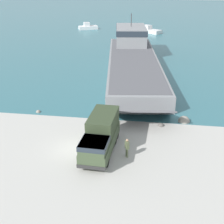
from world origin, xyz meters
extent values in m
plane|color=#B7B5AD|center=(0.00, 0.00, 0.00)|extent=(240.00, 240.00, 0.00)
cube|color=#336B75|center=(0.00, 96.75, 0.00)|extent=(240.00, 180.00, 0.01)
cube|color=gray|center=(2.99, 25.59, 1.04)|extent=(12.42, 34.96, 2.09)
cube|color=#56565B|center=(2.99, 25.59, 2.13)|extent=(11.61, 33.51, 0.08)
cube|color=gray|center=(1.41, 37.29, 3.77)|extent=(6.77, 10.23, 3.36)
cube|color=#28333D|center=(1.41, 37.29, 4.79)|extent=(6.94, 10.35, 1.01)
cylinder|color=#3F3F42|center=(1.41, 37.29, 6.65)|extent=(0.16, 0.16, 2.40)
cube|color=#56565B|center=(5.55, 6.65, 1.14)|extent=(7.21, 4.94, 2.03)
cube|color=#3D4C33|center=(2.31, 0.01, 0.95)|extent=(2.56, 7.09, 1.05)
cube|color=#3D4C33|center=(2.23, -2.30, 1.90)|extent=(2.27, 2.46, 0.83)
cube|color=#28333D|center=(2.23, -2.30, 2.11)|extent=(2.34, 2.48, 0.42)
cube|color=#344129|center=(2.35, 1.20, 2.32)|extent=(2.38, 4.50, 1.67)
cube|color=#2D2D2D|center=(2.20, -3.41, 0.58)|extent=(2.38, 0.32, 0.32)
cylinder|color=black|center=(3.18, -2.19, 0.66)|extent=(0.44, 1.33, 1.31)
cylinder|color=black|center=(1.30, -2.13, 0.66)|extent=(0.44, 1.33, 1.31)
cylinder|color=black|center=(3.31, 1.60, 0.66)|extent=(0.44, 1.33, 1.31)
cylinder|color=black|center=(1.43, 1.67, 0.66)|extent=(0.44, 1.33, 1.31)
cylinder|color=black|center=(3.34, 2.70, 0.66)|extent=(0.44, 1.33, 1.31)
cylinder|color=black|center=(1.47, 2.76, 0.66)|extent=(0.44, 1.33, 1.31)
cylinder|color=#566042|center=(4.79, -0.63, 0.43)|extent=(0.14, 0.14, 0.85)
cylinder|color=#566042|center=(4.70, -0.48, 0.43)|extent=(0.14, 0.14, 0.85)
cube|color=#566042|center=(4.75, -0.55, 1.19)|extent=(0.44, 0.50, 0.68)
sphere|color=tan|center=(4.75, -0.55, 1.65)|extent=(0.23, 0.23, 0.23)
cube|color=white|center=(3.78, 63.53, 0.46)|extent=(7.67, 6.62, 0.91)
cube|color=silver|center=(3.32, 63.87, 1.42)|extent=(2.93, 2.85, 1.01)
cube|color=white|center=(-13.73, 66.56, 0.46)|extent=(5.95, 4.59, 0.92)
cube|color=silver|center=(-14.10, 66.39, 1.42)|extent=(2.22, 2.34, 1.01)
sphere|color=gray|center=(-6.41, 7.47, 0.00)|extent=(0.53, 0.53, 0.53)
sphere|color=#66605B|center=(7.65, 6.03, 0.00)|extent=(0.65, 0.65, 0.65)
sphere|color=gray|center=(10.10, 7.45, 0.00)|extent=(1.27, 1.27, 1.27)
camera|label=1|loc=(6.96, -23.82, 14.63)|focal=50.00mm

